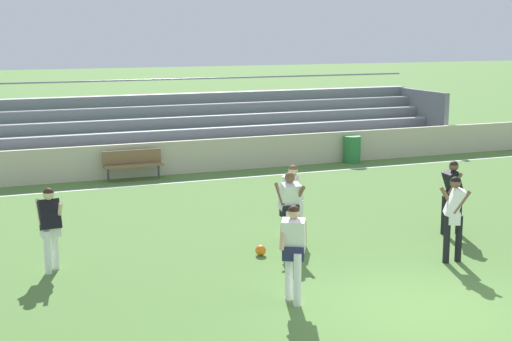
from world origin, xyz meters
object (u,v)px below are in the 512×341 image
object	(u,v)px
bench_near_bin	(133,162)
soccer_ball	(261,250)
player_white_wide_right	(293,245)
trash_bin	(352,149)
player_white_wide_left	(454,211)
bleacher_stand	(144,128)
player_dark_trailing_run	(453,191)
player_white_dropping_back	(290,204)
player_white_pressing_high	(293,195)
player_dark_overlapping	(50,222)

from	to	relation	value
bench_near_bin	soccer_ball	xyz separation A→B (m)	(0.55, -8.77, -0.44)
bench_near_bin	player_white_wide_right	world-z (taller)	player_white_wide_right
trash_bin	player_white_wide_left	xyz separation A→B (m)	(-3.77, -10.70, 0.56)
trash_bin	soccer_ball	world-z (taller)	trash_bin
bleacher_stand	player_dark_trailing_run	size ratio (longest dim) A/B	13.65
player_white_dropping_back	player_dark_trailing_run	xyz separation A→B (m)	(3.87, -0.26, 0.01)
bench_near_bin	player_white_pressing_high	xyz separation A→B (m)	(1.72, -7.80, 0.42)
trash_bin	player_white_pressing_high	xyz separation A→B (m)	(-5.93, -7.91, 0.50)
player_white_wide_left	soccer_ball	xyz separation A→B (m)	(-3.32, 1.82, -0.92)
trash_bin	player_dark_trailing_run	xyz separation A→B (m)	(-2.51, -8.96, 0.53)
bleacher_stand	player_white_wide_right	distance (m)	14.44
bench_near_bin	player_white_wide_right	size ratio (longest dim) A/B	1.07
player_white_wide_left	trash_bin	bearing A→B (deg)	70.57
bleacher_stand	player_dark_trailing_run	distance (m)	12.46
player_dark_overlapping	player_white_wide_right	size ratio (longest dim) A/B	0.96
bleacher_stand	soccer_ball	world-z (taller)	bleacher_stand
bleacher_stand	player_white_wide_right	bearing A→B (deg)	-94.34
trash_bin	player_white_dropping_back	bearing A→B (deg)	-126.26
bleacher_stand	trash_bin	bearing A→B (deg)	-23.46
player_white_pressing_high	player_white_wide_right	bearing A→B (deg)	-114.90
player_white_wide_right	player_dark_trailing_run	world-z (taller)	player_white_wide_right
bleacher_stand	player_white_pressing_high	size ratio (longest dim) A/B	13.93
player_dark_trailing_run	soccer_ball	world-z (taller)	player_dark_trailing_run
bleacher_stand	trash_bin	xyz separation A→B (m)	(6.54, -2.84, -0.71)
trash_bin	player_white_pressing_high	distance (m)	9.90
trash_bin	player_white_wide_right	world-z (taller)	player_white_wide_right
player_white_pressing_high	player_dark_trailing_run	bearing A→B (deg)	-17.07
bench_near_bin	soccer_ball	distance (m)	8.80
player_dark_trailing_run	player_white_wide_right	bearing A→B (deg)	-153.03
player_dark_overlapping	player_white_wide_left	xyz separation A→B (m)	(7.37, -2.39, 0.07)
player_dark_overlapping	player_dark_trailing_run	world-z (taller)	player_dark_trailing_run
bleacher_stand	player_white_wide_left	distance (m)	13.81
player_white_pressing_high	soccer_ball	xyz separation A→B (m)	(-1.16, -0.97, -0.85)
bleacher_stand	player_dark_overlapping	bearing A→B (deg)	-112.45
bench_near_bin	trash_bin	world-z (taller)	trash_bin
soccer_ball	player_white_wide_left	bearing A→B (deg)	-28.73
player_white_dropping_back	player_white_pressing_high	bearing A→B (deg)	60.58
player_white_wide_left	player_dark_trailing_run	distance (m)	2.15
trash_bin	player_white_wide_left	size ratio (longest dim) A/B	0.54
trash_bin	player_white_wide_right	size ratio (longest dim) A/B	0.55
player_white_dropping_back	soccer_ball	size ratio (longest dim) A/B	7.46
player_white_dropping_back	player_white_wide_right	size ratio (longest dim) A/B	0.98
player_dark_trailing_run	bench_near_bin	bearing A→B (deg)	120.11
soccer_ball	bench_near_bin	bearing A→B (deg)	93.60
trash_bin	soccer_ball	xyz separation A→B (m)	(-7.10, -8.87, -0.35)
player_white_pressing_high	player_white_wide_right	xyz separation A→B (m)	(-1.70, -3.65, 0.03)
player_white_dropping_back	soccer_ball	world-z (taller)	player_white_dropping_back
soccer_ball	player_dark_trailing_run	bearing A→B (deg)	-1.03
bleacher_stand	soccer_ball	size ratio (longest dim) A/B	103.02
player_white_dropping_back	player_dark_overlapping	distance (m)	4.78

